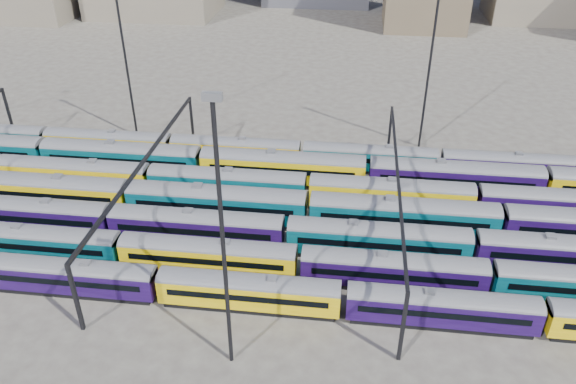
# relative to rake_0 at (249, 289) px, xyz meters

# --- Properties ---
(ground) EXTENTS (500.00, 500.00, 0.00)m
(ground) POSITION_rel_rake_0_xyz_m (4.63, 15.00, -2.40)
(ground) COLOR #48423D
(ground) RESTS_ON ground
(rake_0) EXTENTS (93.08, 2.73, 4.58)m
(rake_0) POSITION_rel_rake_0_xyz_m (0.00, 0.00, 0.00)
(rake_0) COLOR black
(rake_0) RESTS_ON ground
(rake_1) EXTENTS (97.82, 2.87, 4.82)m
(rake_1) POSITION_rel_rake_0_xyz_m (-5.39, 5.00, 0.13)
(rake_1) COLOR black
(rake_1) RESTS_ON ground
(rake_2) EXTENTS (144.97, 3.03, 5.10)m
(rake_2) POSITION_rel_rake_0_xyz_m (12.78, 10.00, 0.27)
(rake_2) COLOR black
(rake_2) RESTS_ON ground
(rake_3) EXTENTS (157.47, 3.29, 5.55)m
(rake_3) POSITION_rel_rake_0_xyz_m (-6.81, 15.00, 0.51)
(rake_3) COLOR black
(rake_3) RESTS_ON ground
(rake_4) EXTENTS (146.99, 3.07, 5.17)m
(rake_4) POSITION_rel_rake_0_xyz_m (-6.59, 20.00, 0.31)
(rake_4) COLOR black
(rake_4) RESTS_ON ground
(rake_5) EXTENTS (136.96, 3.34, 5.64)m
(rake_5) POSITION_rel_rake_0_xyz_m (-11.41, 25.00, 0.56)
(rake_5) COLOR black
(rake_5) RESTS_ON ground
(rake_6) EXTENTS (135.48, 2.83, 4.76)m
(rake_6) POSITION_rel_rake_0_xyz_m (-7.58, 30.00, 0.09)
(rake_6) COLOR black
(rake_6) RESTS_ON ground
(gantry_1) EXTENTS (0.35, 40.35, 8.03)m
(gantry_1) POSITION_rel_rake_0_xyz_m (-15.37, 15.00, 4.38)
(gantry_1) COLOR black
(gantry_1) RESTS_ON ground
(gantry_2) EXTENTS (0.35, 40.35, 8.03)m
(gantry_2) POSITION_rel_rake_0_xyz_m (14.63, 15.00, 4.38)
(gantry_2) COLOR black
(gantry_2) RESTS_ON ground
(mast_1) EXTENTS (1.40, 0.50, 25.60)m
(mast_1) POSITION_rel_rake_0_xyz_m (-25.37, 37.00, 11.56)
(mast_1) COLOR black
(mast_1) RESTS_ON ground
(mast_2) EXTENTS (1.40, 0.50, 25.60)m
(mast_2) POSITION_rel_rake_0_xyz_m (-0.37, -7.00, 11.56)
(mast_2) COLOR black
(mast_2) RESTS_ON ground
(mast_3) EXTENTS (1.40, 0.50, 25.60)m
(mast_3) POSITION_rel_rake_0_xyz_m (19.63, 39.00, 11.56)
(mast_3) COLOR black
(mast_3) RESTS_ON ground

